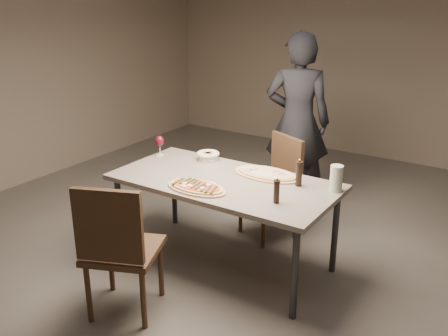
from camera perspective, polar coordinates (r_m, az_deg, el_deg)
The scene contains 14 objects.
room at distance 3.80m, azimuth 0.00°, elevation 7.83°, with size 7.00×7.00×7.00m.
dining_table at distance 4.00m, azimuth 0.00°, elevation -2.11°, with size 1.80×0.90×0.75m.
zucchini_pizza at distance 3.80m, azimuth -3.15°, elevation -2.20°, with size 0.51×0.28×0.05m.
ham_pizza at distance 4.08m, azimuth 4.88°, elevation -0.66°, with size 0.58×0.32×0.04m.
bread_basket at distance 4.43m, azimuth -1.84°, elevation 1.46°, with size 0.20×0.20×0.07m.
oil_dish at distance 3.85m, azimuth -1.89°, elevation -2.01°, with size 0.13×0.13×0.02m.
pepper_mill_left at distance 3.55m, azimuth 6.03°, elevation -2.65°, with size 0.05×0.05×0.19m.
pepper_mill_right at distance 3.87m, azimuth 8.57°, elevation -0.59°, with size 0.06×0.06×0.22m.
carafe at distance 3.83m, azimuth 12.71°, elevation -1.16°, with size 0.10×0.10×0.20m.
wine_glass at distance 4.57m, azimuth -7.38°, elevation 3.00°, with size 0.08×0.08×0.19m.
side_plate at distance 4.49m, azimuth -1.89°, elevation 1.21°, with size 0.17×0.17×0.01m.
chair_near at distance 3.47m, azimuth -12.08°, elevation -8.52°, with size 0.63×0.63×1.02m.
chair_far at distance 4.60m, azimuth 6.01°, elevation -1.47°, with size 0.59×0.59×0.94m.
diner at distance 5.17m, azimuth 8.38°, elevation 5.26°, with size 0.66×0.43×1.81m, color black.
Camera 1 is at (2.03, -3.11, 2.19)m, focal length 40.00 mm.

